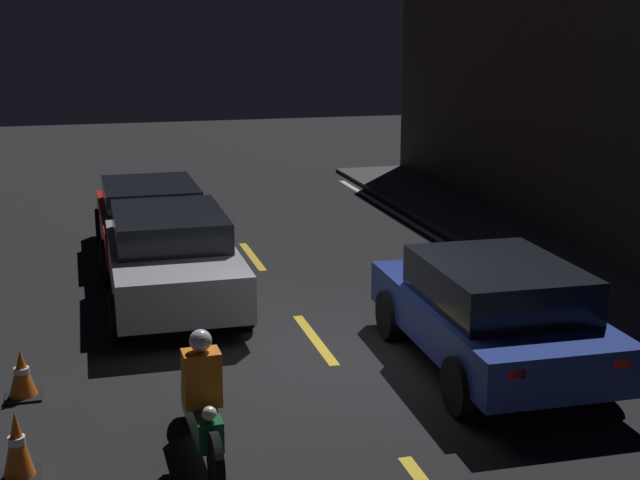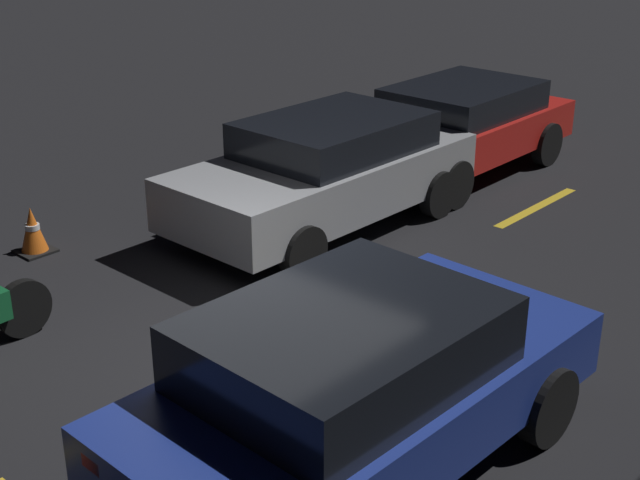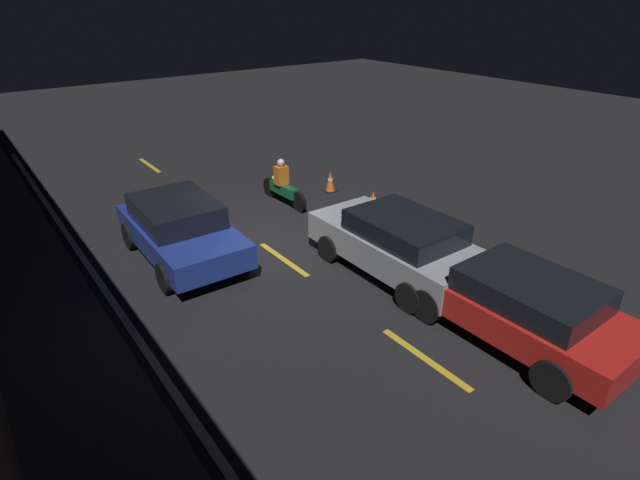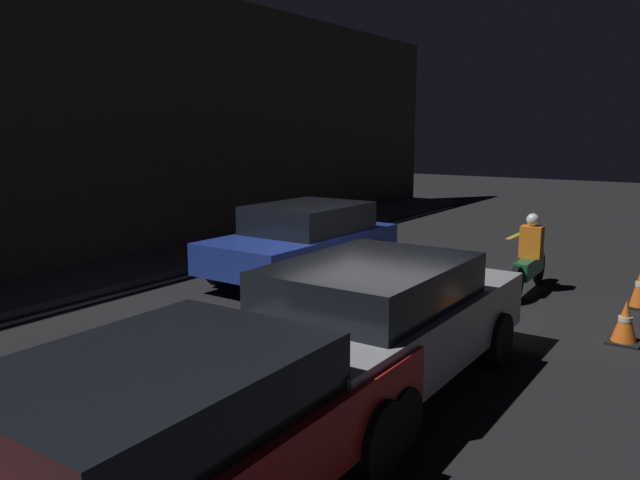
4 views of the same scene
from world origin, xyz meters
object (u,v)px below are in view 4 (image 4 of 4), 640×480
at_px(sedan_blue, 304,239).
at_px(motorcycle, 529,261).
at_px(hatchback_silver, 379,318).
at_px(taxi_red, 174,432).
at_px(traffic_cone_near, 625,323).

distance_m(sedan_blue, motorcycle, 4.03).
height_order(hatchback_silver, motorcycle, hatchback_silver).
distance_m(taxi_red, hatchback_silver, 3.00).
distance_m(sedan_blue, traffic_cone_near, 5.64).
distance_m(taxi_red, motorcycle, 8.00).
distance_m(hatchback_silver, traffic_cone_near, 3.68).
relative_size(hatchback_silver, motorcycle, 1.97).
xyz_separation_m(hatchback_silver, traffic_cone_near, (3.02, -2.04, -0.48)).
bearing_deg(taxi_red, sedan_blue, 28.08).
bearing_deg(sedan_blue, hatchback_silver, 45.96).
bearing_deg(motorcycle, taxi_red, 177.12).
bearing_deg(traffic_cone_near, hatchback_silver, 146.04).
bearing_deg(traffic_cone_near, taxi_red, 161.68).
height_order(taxi_red, motorcycle, motorcycle).
bearing_deg(taxi_red, hatchback_silver, 0.35).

